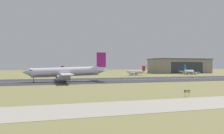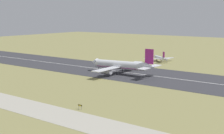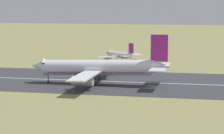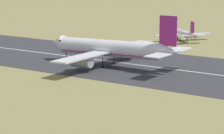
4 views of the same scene
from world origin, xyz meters
name	(u,v)px [view 4 (image 4 of 4)]	position (x,y,z in m)	size (l,w,h in m)	color
airplane_landing	(110,49)	(-43.16, 99.03, 5.09)	(44.32, 44.22, 15.70)	silver
airplane_parked_east	(184,34)	(-47.39, 155.25, 2.67)	(18.30, 19.42, 8.15)	silver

